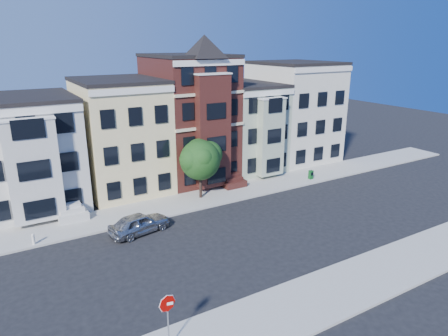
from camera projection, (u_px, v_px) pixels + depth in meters
ground at (276, 229)px, 29.84m from camera, size 120.00×120.00×0.00m
far_sidewalk at (222, 195)px, 36.38m from camera, size 60.00×4.00×0.15m
near_sidewalk at (360, 281)px, 23.25m from camera, size 60.00×4.00×0.15m
house_white at (27, 154)px, 33.10m from camera, size 8.00×9.00×9.00m
house_yellow at (121, 137)px, 36.84m from camera, size 7.00×9.00×10.00m
house_brown at (189, 119)px, 39.94m from camera, size 7.00×9.00×12.00m
house_green at (243, 127)px, 43.54m from camera, size 6.00×9.00×9.00m
house_cream at (293, 113)px, 46.64m from camera, size 8.00×9.00×11.00m
street_tree at (200, 163)px, 34.57m from camera, size 6.69×6.69×6.47m
parked_car at (139, 223)px, 29.02m from camera, size 4.78×2.67×1.54m
newspaper_box at (311, 175)px, 40.23m from camera, size 0.40×0.36×0.88m
fire_hydrant at (34, 240)px, 27.18m from camera, size 0.29×0.29×0.63m
stop_sign at (168, 318)px, 17.65m from camera, size 0.85×0.30×3.06m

